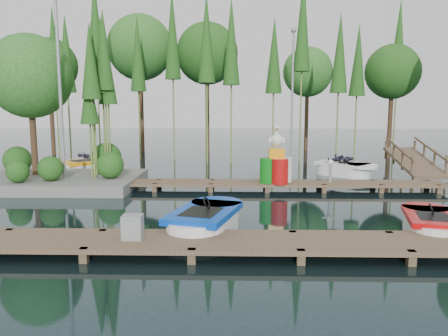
{
  "coord_description": "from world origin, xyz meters",
  "views": [
    {
      "loc": [
        0.84,
        -13.39,
        3.11
      ],
      "look_at": [
        0.5,
        0.5,
        1.1
      ],
      "focal_mm": 35.0,
      "sensor_mm": 36.0,
      "label": 1
    }
  ],
  "objects_px": {
    "island": "(48,103)",
    "drum_cluster": "(277,166)",
    "boat_yellow_far": "(89,166)",
    "boat_red": "(431,226)",
    "utility_cabinet": "(133,227)",
    "yellow_barrel": "(281,171)",
    "boat_blue": "(205,222)"
  },
  "relations": [
    {
      "from": "island",
      "to": "drum_cluster",
      "type": "relative_size",
      "value": 3.25
    },
    {
      "from": "boat_yellow_far",
      "to": "drum_cluster",
      "type": "bearing_deg",
      "value": -49.82
    },
    {
      "from": "island",
      "to": "drum_cluster",
      "type": "bearing_deg",
      "value": -6.22
    },
    {
      "from": "boat_blue",
      "to": "yellow_barrel",
      "type": "relative_size",
      "value": 3.93
    },
    {
      "from": "boat_red",
      "to": "yellow_barrel",
      "type": "distance_m",
      "value": 6.39
    },
    {
      "from": "boat_blue",
      "to": "yellow_barrel",
      "type": "xyz_separation_m",
      "value": [
        2.41,
        5.62,
        0.42
      ]
    },
    {
      "from": "island",
      "to": "boat_red",
      "type": "height_order",
      "value": "island"
    },
    {
      "from": "boat_red",
      "to": "yellow_barrel",
      "type": "bearing_deg",
      "value": 131.96
    },
    {
      "from": "drum_cluster",
      "to": "boat_red",
      "type": "bearing_deg",
      "value": -59.87
    },
    {
      "from": "boat_yellow_far",
      "to": "utility_cabinet",
      "type": "distance_m",
      "value": 11.75
    },
    {
      "from": "boat_yellow_far",
      "to": "yellow_barrel",
      "type": "xyz_separation_m",
      "value": [
        8.4,
        -3.83,
        0.4
      ]
    },
    {
      "from": "island",
      "to": "boat_yellow_far",
      "type": "distance_m",
      "value": 4.21
    },
    {
      "from": "boat_yellow_far",
      "to": "boat_blue",
      "type": "bearing_deg",
      "value": -81.62
    },
    {
      "from": "boat_blue",
      "to": "island",
      "type": "bearing_deg",
      "value": 150.56
    },
    {
      "from": "drum_cluster",
      "to": "yellow_barrel",
      "type": "bearing_deg",
      "value": 44.31
    },
    {
      "from": "island",
      "to": "boat_yellow_far",
      "type": "relative_size",
      "value": 2.25
    },
    {
      "from": "island",
      "to": "drum_cluster",
      "type": "height_order",
      "value": "island"
    },
    {
      "from": "yellow_barrel",
      "to": "drum_cluster",
      "type": "bearing_deg",
      "value": -135.69
    },
    {
      "from": "island",
      "to": "boat_blue",
      "type": "relative_size",
      "value": 2.12
    },
    {
      "from": "island",
      "to": "yellow_barrel",
      "type": "xyz_separation_m",
      "value": [
        8.85,
        -0.79,
        -2.48
      ]
    },
    {
      "from": "boat_yellow_far",
      "to": "boat_red",
      "type": "bearing_deg",
      "value": -63.62
    },
    {
      "from": "boat_yellow_far",
      "to": "utility_cabinet",
      "type": "bearing_deg",
      "value": -91.24
    },
    {
      "from": "boat_red",
      "to": "drum_cluster",
      "type": "height_order",
      "value": "drum_cluster"
    },
    {
      "from": "island",
      "to": "boat_red",
      "type": "distance_m",
      "value": 13.79
    },
    {
      "from": "boat_red",
      "to": "boat_yellow_far",
      "type": "bearing_deg",
      "value": 154.16
    },
    {
      "from": "boat_blue",
      "to": "boat_red",
      "type": "relative_size",
      "value": 1.17
    },
    {
      "from": "yellow_barrel",
      "to": "drum_cluster",
      "type": "distance_m",
      "value": 0.3
    },
    {
      "from": "island",
      "to": "boat_red",
      "type": "relative_size",
      "value": 2.48
    },
    {
      "from": "boat_blue",
      "to": "utility_cabinet",
      "type": "height_order",
      "value": "boat_blue"
    },
    {
      "from": "utility_cabinet",
      "to": "yellow_barrel",
      "type": "distance_m",
      "value": 7.99
    },
    {
      "from": "boat_blue",
      "to": "yellow_barrel",
      "type": "distance_m",
      "value": 6.13
    },
    {
      "from": "boat_yellow_far",
      "to": "yellow_barrel",
      "type": "relative_size",
      "value": 3.7
    }
  ]
}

